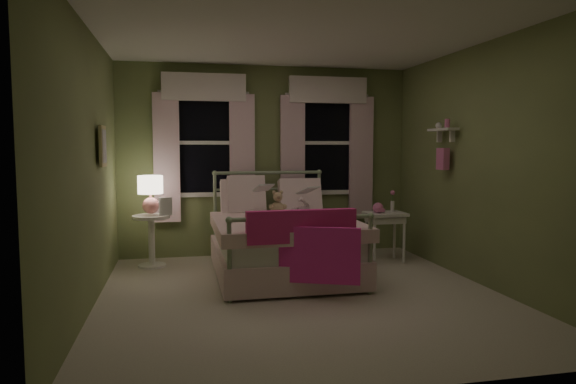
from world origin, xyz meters
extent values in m
plane|color=beige|center=(0.00, 0.00, 0.00)|extent=(4.20, 4.20, 0.00)
plane|color=white|center=(0.00, 0.00, 2.60)|extent=(4.20, 4.20, 0.00)
plane|color=#829459|center=(0.00, 2.10, 1.30)|extent=(4.00, 0.00, 4.00)
plane|color=#829459|center=(0.00, -2.10, 1.30)|extent=(4.00, 0.00, 4.00)
plane|color=#829459|center=(-2.00, 0.00, 1.30)|extent=(0.00, 4.20, 4.20)
plane|color=#829459|center=(2.00, 0.00, 1.30)|extent=(0.00, 4.20, 4.20)
cube|color=white|center=(-0.03, 0.87, 0.42)|extent=(1.44, 1.94, 0.26)
cube|color=white|center=(-0.03, 0.87, 0.18)|extent=(1.54, 2.02, 0.30)
cube|color=white|center=(-0.03, 0.72, 0.60)|extent=(1.58, 1.75, 0.14)
cylinder|color=#9EB793|center=(-0.72, 0.87, 0.30)|extent=(0.04, 1.90, 0.04)
cylinder|color=#9EB793|center=(0.66, 0.87, 0.30)|extent=(0.04, 1.90, 0.04)
cylinder|color=#9EB793|center=(-0.74, 1.84, 0.57)|extent=(0.04, 0.04, 1.15)
cylinder|color=#9EB793|center=(0.68, 1.84, 0.57)|extent=(0.04, 0.04, 1.15)
sphere|color=#9EB793|center=(-0.74, 1.84, 1.15)|extent=(0.07, 0.07, 0.07)
sphere|color=#9EB793|center=(0.68, 1.84, 1.15)|extent=(0.07, 0.07, 0.07)
cylinder|color=#9EB793|center=(-0.03, 1.84, 1.15)|extent=(1.42, 0.04, 0.04)
cylinder|color=#9EB793|center=(-0.03, 1.84, 0.93)|extent=(1.38, 0.03, 0.03)
cylinder|color=#9EB793|center=(-0.74, -0.10, 0.40)|extent=(0.04, 0.04, 0.80)
cylinder|color=#9EB793|center=(0.68, -0.10, 0.40)|extent=(0.04, 0.04, 0.80)
sphere|color=#9EB793|center=(-0.74, -0.10, 0.80)|extent=(0.07, 0.07, 0.07)
sphere|color=#9EB793|center=(0.68, -0.10, 0.80)|extent=(0.07, 0.07, 0.07)
cylinder|color=#9EB793|center=(-0.03, -0.10, 0.80)|extent=(1.42, 0.04, 0.04)
cube|color=white|center=(-0.41, 1.57, 0.80)|extent=(0.55, 0.32, 0.57)
cube|color=white|center=(0.35, 1.57, 0.80)|extent=(0.55, 0.32, 0.57)
cube|color=white|center=(-0.36, 1.57, 0.88)|extent=(0.48, 0.30, 0.51)
cube|color=#DC2B7E|center=(-0.03, -0.10, 0.72)|extent=(1.10, 0.14, 0.32)
cube|color=#FF31B0|center=(-0.03, -0.17, 0.45)|extent=(1.04, 0.44, 0.55)
imported|color=#F7D1DD|center=(-0.31, 1.32, 0.92)|extent=(0.27, 0.20, 0.71)
imported|color=#F7D1DD|center=(0.25, 1.32, 0.96)|extent=(0.40, 0.32, 0.78)
imported|color=beige|center=(-0.31, 1.07, 0.96)|extent=(0.22, 0.15, 0.26)
imported|color=beige|center=(0.25, 1.07, 0.92)|extent=(0.23, 0.18, 0.26)
sphere|color=tan|center=(-0.03, 1.17, 0.75)|extent=(0.16, 0.16, 0.16)
sphere|color=tan|center=(-0.03, 1.15, 0.89)|extent=(0.12, 0.12, 0.12)
sphere|color=tan|center=(-0.07, 1.15, 0.95)|extent=(0.04, 0.04, 0.04)
sphere|color=tan|center=(0.02, 1.15, 0.95)|extent=(0.04, 0.04, 0.04)
sphere|color=tan|center=(-0.11, 1.14, 0.77)|extent=(0.06, 0.06, 0.06)
sphere|color=tan|center=(0.05, 1.14, 0.77)|extent=(0.06, 0.06, 0.06)
sphere|color=#8C6B51|center=(-0.03, 1.10, 0.89)|extent=(0.04, 0.04, 0.04)
cylinder|color=white|center=(-1.54, 1.59, 0.63)|extent=(0.46, 0.46, 0.04)
cylinder|color=white|center=(-1.54, 1.59, 0.32)|extent=(0.08, 0.08, 0.60)
cylinder|color=white|center=(-1.54, 1.59, 0.01)|extent=(0.34, 0.34, 0.03)
sphere|color=pink|center=(-1.54, 1.59, 0.77)|extent=(0.20, 0.20, 0.20)
cylinder|color=pink|center=(-1.54, 1.59, 0.89)|extent=(0.03, 0.03, 0.12)
cylinder|color=#FFEAC6|center=(-1.54, 1.59, 1.03)|extent=(0.31, 0.31, 0.22)
imported|color=beige|center=(-1.44, 1.51, 0.66)|extent=(0.20, 0.25, 0.02)
cube|color=white|center=(1.41, 1.25, 0.63)|extent=(0.50, 0.40, 0.04)
cube|color=white|center=(1.41, 1.25, 0.56)|extent=(0.44, 0.34, 0.08)
cylinder|color=white|center=(1.21, 1.10, 0.31)|extent=(0.04, 0.04, 0.60)
cylinder|color=white|center=(1.61, 1.10, 0.31)|extent=(0.04, 0.04, 0.60)
cylinder|color=white|center=(1.21, 1.40, 0.31)|extent=(0.04, 0.04, 0.60)
cylinder|color=white|center=(1.61, 1.40, 0.31)|extent=(0.04, 0.04, 0.60)
sphere|color=pink|center=(1.31, 1.25, 0.71)|extent=(0.14, 0.14, 0.14)
cube|color=pink|center=(1.31, 1.16, 0.69)|extent=(0.10, 0.04, 0.04)
cylinder|color=white|center=(1.53, 1.30, 0.72)|extent=(0.05, 0.05, 0.14)
cylinder|color=#4C7F3F|center=(1.53, 1.30, 0.83)|extent=(0.01, 0.01, 0.12)
sphere|color=pink|center=(1.53, 1.30, 0.90)|extent=(0.06, 0.06, 0.06)
cube|color=black|center=(-0.85, 2.08, 1.55)|extent=(0.76, 0.02, 1.35)
cube|color=white|center=(-0.85, 2.06, 2.25)|extent=(0.84, 0.05, 0.06)
cube|color=white|center=(-0.85, 2.06, 0.85)|extent=(0.84, 0.05, 0.06)
cube|color=white|center=(-1.25, 2.06, 1.55)|extent=(0.06, 0.05, 1.40)
cube|color=white|center=(-0.45, 2.06, 1.55)|extent=(0.06, 0.05, 1.40)
cube|color=white|center=(-0.85, 2.06, 1.55)|extent=(0.76, 0.04, 0.05)
cube|color=silver|center=(-1.35, 2.02, 1.35)|extent=(0.34, 0.06, 1.70)
cube|color=white|center=(-0.35, 2.02, 1.35)|extent=(0.34, 0.06, 1.70)
cube|color=white|center=(-0.85, 2.00, 2.28)|extent=(1.10, 0.08, 0.36)
cylinder|color=white|center=(-0.85, 2.04, 2.22)|extent=(1.20, 0.03, 0.03)
cube|color=black|center=(0.85, 2.08, 1.55)|extent=(0.76, 0.02, 1.35)
cube|color=white|center=(0.85, 2.06, 2.25)|extent=(0.84, 0.05, 0.06)
cube|color=white|center=(0.85, 2.06, 0.85)|extent=(0.84, 0.05, 0.06)
cube|color=white|center=(0.45, 2.06, 1.55)|extent=(0.06, 0.05, 1.40)
cube|color=white|center=(1.25, 2.06, 1.55)|extent=(0.06, 0.05, 1.40)
cube|color=white|center=(0.85, 2.06, 1.55)|extent=(0.76, 0.04, 0.05)
cube|color=silver|center=(0.35, 2.02, 1.35)|extent=(0.34, 0.06, 1.70)
cube|color=silver|center=(1.35, 2.02, 1.35)|extent=(0.34, 0.06, 1.70)
cube|color=white|center=(0.85, 2.00, 2.28)|extent=(1.10, 0.08, 0.36)
cylinder|color=white|center=(0.85, 2.04, 2.22)|extent=(1.20, 0.03, 0.03)
cube|color=white|center=(1.89, 0.70, 1.70)|extent=(0.15, 0.50, 0.03)
cube|color=white|center=(1.93, 0.55, 1.62)|extent=(0.06, 0.03, 0.14)
cube|color=white|center=(1.93, 0.85, 1.62)|extent=(0.06, 0.03, 0.14)
cylinder|color=pink|center=(1.89, 0.60, 1.77)|extent=(0.06, 0.06, 0.10)
sphere|color=white|center=(1.89, 0.80, 1.75)|extent=(0.08, 0.08, 0.08)
cube|color=pink|center=(1.90, 0.70, 1.35)|extent=(0.08, 0.18, 0.26)
cube|color=beige|center=(-1.95, 0.60, 1.50)|extent=(0.03, 0.32, 0.42)
cube|color=silver|center=(-1.94, 0.60, 1.50)|extent=(0.01, 0.25, 0.34)
camera|label=1|loc=(-1.19, -4.92, 1.49)|focal=32.00mm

